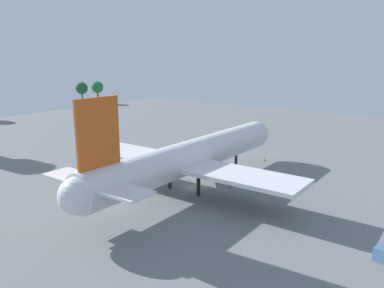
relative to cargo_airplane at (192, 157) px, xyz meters
The scene contains 4 objects.
ground_plane 6.39m from the cargo_airplane, ahead, with size 237.06×237.06×0.00m, color slate.
cargo_airplane is the anchor object (origin of this frame).
baggage_tug 26.71m from the cargo_airplane, 88.01° to the left, with size 2.60×4.20×2.15m.
safety_cone_nose 27.58m from the cargo_airplane, ahead, with size 0.56×0.56×0.80m, color orange.
Camera 1 is at (-57.01, -42.25, 25.28)m, focal length 35.46 mm.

